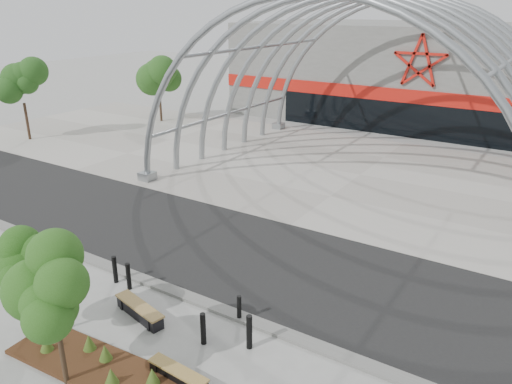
{
  "coord_description": "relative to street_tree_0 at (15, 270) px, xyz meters",
  "views": [
    {
      "loc": [
        9.92,
        -11.5,
        9.57
      ],
      "look_at": [
        0.0,
        4.0,
        2.6
      ],
      "focal_mm": 35.0,
      "sensor_mm": 36.0,
      "label": 1
    }
  ],
  "objects": [
    {
      "name": "vault_canopy",
      "position": [
        2.67,
        20.16,
        -2.4
      ],
      "size": [
        20.8,
        15.8,
        20.36
      ],
      "color": "#909699",
      "rests_on": "ground"
    },
    {
      "name": "bollard_2",
      "position": [
        4.58,
        2.76,
        -1.89
      ],
      "size": [
        0.17,
        0.17,
        1.05
      ],
      "primitive_type": "cylinder",
      "color": "black",
      "rests_on": "ground"
    },
    {
      "name": "bollard_4",
      "position": [
        4.82,
        4.3,
        -1.96
      ],
      "size": [
        0.15,
        0.15,
        0.91
      ],
      "primitive_type": "cylinder",
      "color": "black",
      "rests_on": "ground"
    },
    {
      "name": "bench_1",
      "position": [
        5.01,
        1.13,
        -2.22
      ],
      "size": [
        1.92,
        0.51,
        0.4
      ],
      "color": "black",
      "rests_on": "ground"
    },
    {
      "name": "bollard_1",
      "position": [
        -0.32,
        3.81,
        -1.89
      ],
      "size": [
        0.17,
        0.17,
        1.05
      ],
      "primitive_type": "cylinder",
      "color": "black",
      "rests_on": "ground"
    },
    {
      "name": "planting_bed",
      "position": [
        2.6,
        0.3,
        -2.28
      ],
      "size": [
        5.6,
        2.06,
        0.58
      ],
      "color": "black",
      "rests_on": "ground"
    },
    {
      "name": "bg_tree_2",
      "position": [
        -21.33,
        14.66,
        1.44
      ],
      "size": [
        2.55,
        2.55,
        5.38
      ],
      "color": "black",
      "rests_on": "ground"
    },
    {
      "name": "bollard_3",
      "position": [
        5.84,
        3.33,
        -1.86
      ],
      "size": [
        0.18,
        0.18,
        1.11
      ],
      "primitive_type": "cylinder",
      "color": "black",
      "rests_on": "ground"
    },
    {
      "name": "bollard_0",
      "position": [
        0.44,
        3.75,
        -1.91
      ],
      "size": [
        0.16,
        0.16,
        1.02
      ],
      "primitive_type": "cylinder",
      "color": "black",
      "rests_on": "ground"
    },
    {
      "name": "forecourt",
      "position": [
        2.67,
        20.16,
        -2.4
      ],
      "size": [
        60.0,
        17.0,
        0.04
      ],
      "primitive_type": "cube",
      "color": "#A39D93",
      "rests_on": "ground"
    },
    {
      "name": "ground",
      "position": [
        2.67,
        4.66,
        -2.42
      ],
      "size": [
        140.0,
        140.0,
        0.0
      ],
      "primitive_type": "plane",
      "color": "gray",
      "rests_on": "ground"
    },
    {
      "name": "street_tree_0",
      "position": [
        0.0,
        0.0,
        0.0
      ],
      "size": [
        1.47,
        1.47,
        3.36
      ],
      "color": "black",
      "rests_on": "ground"
    },
    {
      "name": "street_tree_1",
      "position": [
        2.5,
        -0.54,
        0.45
      ],
      "size": [
        1.69,
        1.69,
        3.99
      ],
      "color": "black",
      "rests_on": "ground"
    },
    {
      "name": "kerb",
      "position": [
        2.67,
        4.41,
        -2.36
      ],
      "size": [
        60.0,
        0.5,
        0.12
      ],
      "primitive_type": "cube",
      "color": "#63635F",
      "rests_on": "ground"
    },
    {
      "name": "road",
      "position": [
        2.67,
        8.16,
        -2.41
      ],
      "size": [
        140.0,
        7.0,
        0.02
      ],
      "primitive_type": "cube",
      "color": "black",
      "rests_on": "ground"
    },
    {
      "name": "arena_building",
      "position": [
        2.67,
        38.11,
        1.57
      ],
      "size": [
        34.0,
        15.24,
        8.0
      ],
      "color": "slate",
      "rests_on": "ground"
    },
    {
      "name": "bench_0",
      "position": [
        1.99,
        2.71,
        -2.19
      ],
      "size": [
        2.25,
        0.96,
        0.46
      ],
      "color": "black",
      "rests_on": "ground"
    },
    {
      "name": "bg_tree_0",
      "position": [
        -17.33,
        24.66,
        2.22
      ],
      "size": [
        3.0,
        3.0,
        6.45
      ],
      "color": "black",
      "rests_on": "ground"
    }
  ]
}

